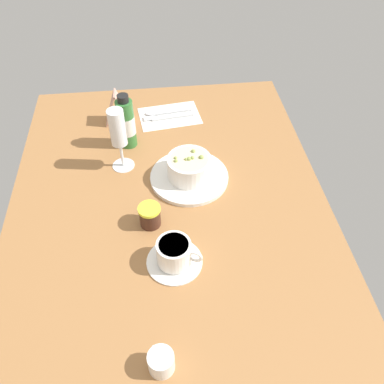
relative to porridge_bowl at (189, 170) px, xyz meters
The scene contains 9 objects.
ground_plane 10.68cm from the porridge_bowl, 138.58° to the left, with size 110.00×84.00×3.00cm, color #9E6B3D.
porridge_bowl is the anchor object (origin of this frame).
cutlery_setting 30.54cm from the porridge_bowl, ahead, with size 15.60×21.02×0.90cm.
coffee_cup 28.01cm from the porridge_bowl, 167.01° to the left, with size 13.03×13.03×6.87cm.
creamer_jug 51.80cm from the porridge_bowl, 168.11° to the left, with size 5.99×5.08×5.49cm.
wine_glass 21.76cm from the porridge_bowl, 68.04° to the left, with size 6.33×6.33×18.96cm.
jam_jar 18.85cm from the porridge_bowl, 142.93° to the left, with size 5.56×5.56×5.88cm.
sauce_bottle_green 24.25cm from the porridge_bowl, 44.36° to the left, with size 5.07×5.07×17.23cm.
menu_card 35.24cm from the porridge_bowl, 34.72° to the left, with size 5.39×7.99×10.92cm.
Camera 1 is at (-73.15, 1.76, 78.82)cm, focal length 37.70 mm.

